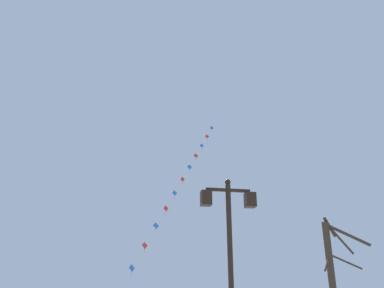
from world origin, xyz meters
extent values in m
cylinder|color=black|center=(1.89, 9.66, 2.15)|extent=(0.14, 0.14, 4.30)
sphere|color=black|center=(1.89, 9.66, 4.38)|extent=(0.16, 0.16, 0.16)
cube|color=black|center=(1.89, 9.66, 4.15)|extent=(1.23, 0.08, 0.08)
cube|color=black|center=(1.28, 9.66, 3.90)|extent=(0.28, 0.28, 0.40)
cube|color=beige|center=(1.28, 9.66, 3.90)|extent=(0.19, 0.19, 0.30)
cube|color=black|center=(2.51, 9.66, 3.90)|extent=(0.28, 0.28, 0.40)
cube|color=beige|center=(2.51, 9.66, 3.90)|extent=(0.19, 0.19, 0.30)
cylinder|color=silver|center=(0.22, 24.22, 3.77)|extent=(0.78, 1.16, 1.44)
cylinder|color=silver|center=(0.98, 25.36, 5.20)|extent=(0.78, 1.16, 1.44)
cylinder|color=silver|center=(1.73, 26.49, 6.62)|extent=(0.78, 1.16, 1.44)
cylinder|color=silver|center=(2.48, 27.62, 8.04)|extent=(0.78, 1.16, 1.44)
cylinder|color=silver|center=(3.24, 28.75, 9.47)|extent=(0.78, 1.16, 1.44)
cylinder|color=silver|center=(3.99, 29.88, 10.89)|extent=(0.78, 1.16, 1.44)
cylinder|color=silver|center=(4.74, 31.02, 12.31)|extent=(0.78, 1.16, 1.44)
cylinder|color=silver|center=(5.49, 32.15, 13.74)|extent=(0.78, 1.16, 1.44)
cylinder|color=silver|center=(6.25, 33.28, 15.16)|extent=(0.78, 1.16, 1.44)
cylinder|color=silver|center=(7.00, 34.41, 16.58)|extent=(0.78, 1.16, 1.44)
cube|color=blue|center=(-0.15, 23.66, 3.06)|extent=(0.34, 0.30, 0.44)
cylinder|color=blue|center=(-0.15, 23.66, 2.73)|extent=(0.04, 0.04, 0.32)
cube|color=red|center=(0.60, 24.79, 4.49)|extent=(0.35, 0.29, 0.44)
cylinder|color=red|center=(0.60, 24.79, 4.17)|extent=(0.03, 0.03, 0.28)
cube|color=blue|center=(1.35, 25.92, 5.91)|extent=(0.40, 0.21, 0.44)
cylinder|color=blue|center=(1.35, 25.92, 5.62)|extent=(0.03, 0.03, 0.22)
cube|color=red|center=(2.11, 27.05, 7.33)|extent=(0.33, 0.31, 0.44)
cylinder|color=red|center=(2.11, 27.05, 7.01)|extent=(0.03, 0.03, 0.29)
cube|color=blue|center=(2.86, 28.19, 8.76)|extent=(0.36, 0.28, 0.44)
cylinder|color=blue|center=(2.86, 28.19, 8.41)|extent=(0.05, 0.06, 0.33)
cube|color=red|center=(3.61, 29.32, 10.18)|extent=(0.32, 0.32, 0.44)
cylinder|color=red|center=(3.61, 29.32, 9.85)|extent=(0.04, 0.04, 0.31)
cube|color=blue|center=(4.37, 30.45, 11.60)|extent=(0.41, 0.19, 0.44)
cylinder|color=blue|center=(4.37, 30.45, 11.27)|extent=(0.03, 0.03, 0.30)
cube|color=red|center=(5.12, 31.58, 13.03)|extent=(0.42, 0.16, 0.44)
cylinder|color=red|center=(5.12, 31.58, 12.68)|extent=(0.04, 0.06, 0.34)
cube|color=blue|center=(5.87, 32.71, 14.45)|extent=(0.33, 0.31, 0.44)
cylinder|color=blue|center=(5.87, 32.71, 14.11)|extent=(0.04, 0.04, 0.33)
cube|color=red|center=(6.62, 33.85, 15.87)|extent=(0.39, 0.22, 0.44)
cylinder|color=red|center=(6.62, 33.85, 15.53)|extent=(0.04, 0.05, 0.34)
cube|color=blue|center=(7.38, 34.98, 17.30)|extent=(0.33, 0.31, 0.44)
cylinder|color=blue|center=(7.38, 34.98, 16.99)|extent=(0.04, 0.04, 0.26)
cylinder|color=#423323|center=(5.85, 11.91, 1.90)|extent=(0.23, 0.23, 3.80)
cylinder|color=#423323|center=(6.23, 11.80, 3.28)|extent=(0.83, 0.30, 1.10)
cylinder|color=#423323|center=(6.47, 11.66, 3.37)|extent=(1.32, 0.60, 0.81)
cylinder|color=#423323|center=(6.43, 11.94, 2.53)|extent=(1.18, 0.13, 0.50)
cylinder|color=#423323|center=(5.59, 11.61, 2.43)|extent=(0.59, 0.68, 0.54)
cylinder|color=#423323|center=(6.16, 12.20, 3.69)|extent=(0.73, 0.68, 0.57)
camera|label=1|loc=(-0.93, -0.63, 1.37)|focal=37.47mm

